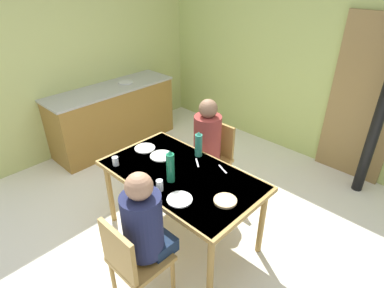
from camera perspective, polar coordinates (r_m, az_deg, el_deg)
ground_plane at (r=3.54m, az=-4.41°, el=-13.91°), size 6.18×6.18×0.00m
wall_back at (r=4.61m, az=18.04°, el=15.02°), size 4.61×0.10×2.75m
wall_left at (r=4.85m, az=-18.05°, el=15.69°), size 0.10×3.57×2.75m
door_wooden at (r=4.32m, az=28.40°, el=6.65°), size 0.80×0.05×2.00m
kitchen_counter at (r=4.90m, az=-13.89°, el=4.87°), size 0.61×1.87×0.91m
dining_table at (r=2.97m, az=-2.01°, el=-6.46°), size 1.51×0.86×0.76m
chair_near_diner at (r=2.58m, az=-10.57°, el=-19.75°), size 0.40×0.40×0.87m
chair_far_diner at (r=3.70m, az=3.92°, el=-1.98°), size 0.40×0.40×0.87m
person_near_diner at (r=2.42m, az=-8.56°, el=-13.73°), size 0.30×0.37×0.77m
person_far_diner at (r=3.47m, az=2.62°, el=1.16°), size 0.30×0.37×0.77m
water_bottle_green_near at (r=2.76m, az=-3.89°, el=-4.11°), size 0.07×0.07×0.31m
water_bottle_green_far at (r=3.13m, az=1.18°, el=-0.09°), size 0.07×0.07×0.27m
dinner_plate_near_left at (r=3.19m, az=-5.52°, el=-2.12°), size 0.22×0.22×0.01m
dinner_plate_near_right at (r=3.34m, az=-8.43°, el=-0.75°), size 0.21×0.21×0.01m
dinner_plate_far_center at (r=2.63m, az=-2.24°, el=-9.88°), size 0.21×0.21×0.01m
drinking_glass_by_near_diner at (r=3.11m, az=-13.55°, el=-3.00°), size 0.06×0.06×0.09m
drinking_glass_by_far_diner at (r=2.71m, az=-5.82°, el=-7.38°), size 0.06×0.06×0.10m
bread_plate_sliced at (r=2.62m, az=5.97°, el=-10.05°), size 0.19×0.19×0.02m
cutlery_knife_near at (r=3.00m, az=5.50°, el=-4.50°), size 0.14×0.07×0.00m
cutlery_fork_near at (r=3.07m, az=0.94°, el=-3.37°), size 0.13×0.11×0.00m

